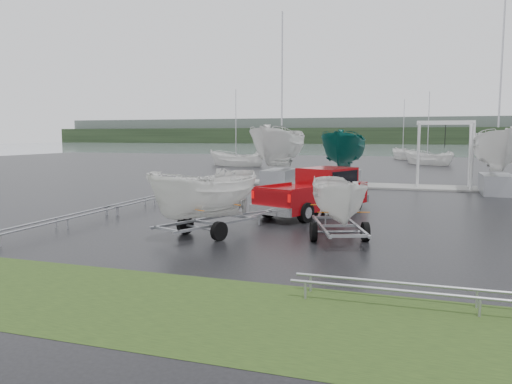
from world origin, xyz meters
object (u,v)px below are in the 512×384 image
trailer_parked (340,163)px  boat_hoist (445,145)px  pickup_truck (318,190)px  trailer_hitched (205,153)px

trailer_parked → boat_hoist: (3.70, 16.91, 0.26)m
pickup_truck → trailer_parked: (1.66, -5.03, 1.43)m
trailer_parked → boat_hoist: 17.31m
trailer_hitched → boat_hoist: bearing=89.2°
pickup_truck → boat_hoist: bearing=88.8°
trailer_parked → trailer_hitched: bearing=171.4°
pickup_truck → trailer_parked: 5.49m
trailer_hitched → boat_hoist: (7.84, 17.69, -0.03)m
boat_hoist → trailer_parked: bearing=-102.3°
pickup_truck → trailer_hitched: size_ratio=1.20×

